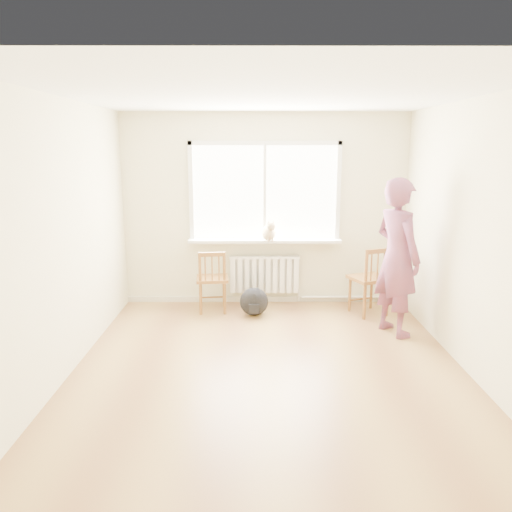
{
  "coord_description": "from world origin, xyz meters",
  "views": [
    {
      "loc": [
        -0.15,
        -4.79,
        2.23
      ],
      "look_at": [
        -0.13,
        1.2,
        0.91
      ],
      "focal_mm": 35.0,
      "sensor_mm": 36.0,
      "label": 1
    }
  ],
  "objects_px": {
    "chair_left": "(212,281)",
    "person": "(397,257)",
    "cat": "(269,232)",
    "chair_right": "(371,281)",
    "backpack": "(254,302)"
  },
  "relations": [
    {
      "from": "chair_left",
      "to": "backpack",
      "type": "height_order",
      "value": "chair_left"
    },
    {
      "from": "chair_left",
      "to": "person",
      "type": "relative_size",
      "value": 0.46
    },
    {
      "from": "chair_right",
      "to": "backpack",
      "type": "bearing_deg",
      "value": -21.38
    },
    {
      "from": "chair_left",
      "to": "cat",
      "type": "xyz_separation_m",
      "value": [
        0.78,
        0.27,
        0.64
      ]
    },
    {
      "from": "chair_right",
      "to": "person",
      "type": "height_order",
      "value": "person"
    },
    {
      "from": "chair_left",
      "to": "chair_right",
      "type": "bearing_deg",
      "value": 170.93
    },
    {
      "from": "chair_right",
      "to": "backpack",
      "type": "xyz_separation_m",
      "value": [
        -1.57,
        -0.02,
        -0.28
      ]
    },
    {
      "from": "cat",
      "to": "person",
      "type": "bearing_deg",
      "value": -46.54
    },
    {
      "from": "chair_right",
      "to": "backpack",
      "type": "height_order",
      "value": "chair_right"
    },
    {
      "from": "chair_left",
      "to": "cat",
      "type": "distance_m",
      "value": 1.04
    },
    {
      "from": "person",
      "to": "backpack",
      "type": "xyz_separation_m",
      "value": [
        -1.7,
        0.65,
        -0.75
      ]
    },
    {
      "from": "cat",
      "to": "backpack",
      "type": "height_order",
      "value": "cat"
    },
    {
      "from": "chair_left",
      "to": "backpack",
      "type": "xyz_separation_m",
      "value": [
        0.57,
        -0.16,
        -0.24
      ]
    },
    {
      "from": "chair_right",
      "to": "person",
      "type": "bearing_deg",
      "value": 79.1
    },
    {
      "from": "chair_right",
      "to": "cat",
      "type": "bearing_deg",
      "value": -38.63
    }
  ]
}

